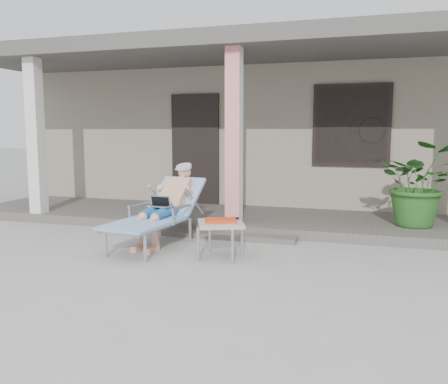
% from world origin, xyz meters
% --- Properties ---
extents(ground, '(60.00, 60.00, 0.00)m').
position_xyz_m(ground, '(0.00, 0.00, 0.00)').
color(ground, '#9E9E99').
rests_on(ground, ground).
extents(house, '(10.40, 5.40, 3.30)m').
position_xyz_m(house, '(0.00, 6.50, 1.67)').
color(house, gray).
rests_on(house, ground).
extents(porch_deck, '(10.00, 2.00, 0.15)m').
position_xyz_m(porch_deck, '(0.00, 3.00, 0.07)').
color(porch_deck, '#605B56').
rests_on(porch_deck, ground).
extents(porch_overhang, '(10.00, 2.30, 2.85)m').
position_xyz_m(porch_overhang, '(0.00, 2.95, 2.79)').
color(porch_overhang, silver).
rests_on(porch_overhang, porch_deck).
extents(porch_step, '(2.00, 0.30, 0.07)m').
position_xyz_m(porch_step, '(0.00, 1.85, 0.04)').
color(porch_step, '#605B56').
rests_on(porch_step, ground).
extents(lounger, '(0.88, 1.85, 1.17)m').
position_xyz_m(lounger, '(-0.76, 1.25, 0.72)').
color(lounger, '#B7B7BC').
rests_on(lounger, ground).
extents(side_table, '(0.70, 0.70, 0.48)m').
position_xyz_m(side_table, '(0.22, 0.81, 0.41)').
color(side_table, '#A3A39E').
rests_on(side_table, ground).
extents(potted_palm, '(1.17, 1.02, 1.27)m').
position_xyz_m(potted_palm, '(2.65, 2.87, 0.78)').
color(potted_palm, '#26591E').
rests_on(potted_palm, porch_deck).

